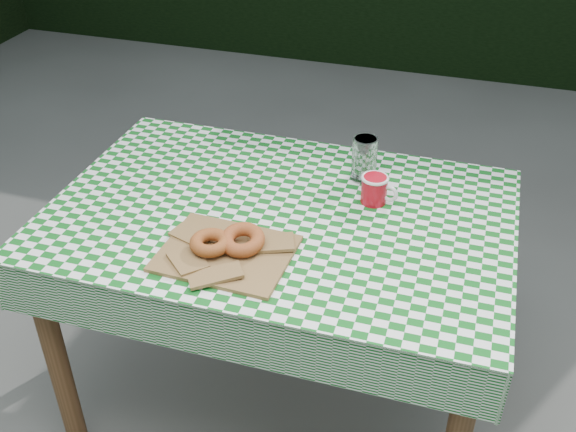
% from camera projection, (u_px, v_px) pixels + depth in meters
% --- Properties ---
extents(ground, '(60.00, 60.00, 0.00)m').
position_uv_depth(ground, '(241.00, 367.00, 2.34)').
color(ground, '#51504C').
rests_on(ground, ground).
extents(table, '(1.21, 0.81, 0.75)m').
position_uv_depth(table, '(280.00, 317.00, 2.00)').
color(table, brown).
rests_on(table, ground).
extents(tablecloth, '(1.23, 0.83, 0.01)m').
position_uv_depth(tablecloth, '(279.00, 212.00, 1.79)').
color(tablecloth, '#0E5A18').
rests_on(tablecloth, table).
extents(paper_bag, '(0.32, 0.26, 0.02)m').
position_uv_depth(paper_bag, '(226.00, 252.00, 1.62)').
color(paper_bag, olive).
rests_on(paper_bag, tablecloth).
extents(bagel_front, '(0.11, 0.11, 0.03)m').
position_uv_depth(bagel_front, '(210.00, 243.00, 1.61)').
color(bagel_front, '#A25021').
rests_on(bagel_front, paper_bag).
extents(bagel_back, '(0.11, 0.11, 0.03)m').
position_uv_depth(bagel_back, '(242.00, 240.00, 1.62)').
color(bagel_back, '#A44B22').
rests_on(bagel_back, paper_bag).
extents(coffee_mug, '(0.16, 0.16, 0.08)m').
position_uv_depth(coffee_mug, '(374.00, 189.00, 1.80)').
color(coffee_mug, '#AE0B18').
rests_on(coffee_mug, tablecloth).
extents(drinking_glass, '(0.09, 0.09, 0.13)m').
position_uv_depth(drinking_glass, '(364.00, 159.00, 1.89)').
color(drinking_glass, silver).
rests_on(drinking_glass, tablecloth).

